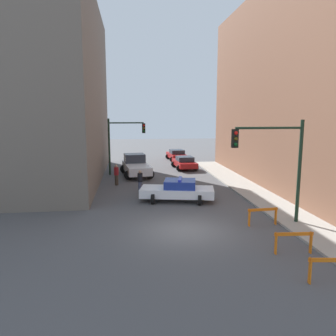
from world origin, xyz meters
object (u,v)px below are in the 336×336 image
at_px(police_car, 178,190).
at_px(pedestrian_crossing, 140,181).
at_px(parked_car_near, 184,162).
at_px(barrier_mid, 294,239).
at_px(traffic_light_near, 278,156).
at_px(barrier_back, 263,214).
at_px(parked_car_mid, 177,155).
at_px(white_truck, 136,166).
at_px(pedestrian_corner, 116,174).
at_px(traffic_light_far, 121,138).
at_px(barrier_front, 332,266).

xyz_separation_m(police_car, pedestrian_crossing, (-2.34, 2.51, 0.14)).
distance_m(parked_car_near, barrier_mid, 21.14).
bearing_deg(traffic_light_near, parked_car_near, 95.37).
relative_size(parked_car_near, barrier_back, 2.76).
distance_m(parked_car_near, pedestrian_crossing, 11.15).
relative_size(parked_car_mid, pedestrian_crossing, 2.67).
distance_m(white_truck, pedestrian_corner, 4.41).
bearing_deg(traffic_light_far, pedestrian_corner, -93.87).
xyz_separation_m(police_car, barrier_mid, (3.42, -8.61, -0.11)).
bearing_deg(parked_car_near, traffic_light_near, -88.36).
bearing_deg(traffic_light_near, pedestrian_crossing, 130.71).
bearing_deg(parked_car_near, pedestrian_crossing, -119.90).
height_order(white_truck, parked_car_mid, white_truck).
relative_size(pedestrian_corner, barrier_mid, 1.04).
xyz_separation_m(parked_car_mid, pedestrian_crossing, (-5.05, -16.48, 0.19)).
relative_size(parked_car_near, barrier_front, 2.77).
height_order(parked_car_near, pedestrian_crossing, pedestrian_crossing).
bearing_deg(barrier_back, parked_car_mid, 92.02).
height_order(police_car, parked_car_near, police_car).
relative_size(traffic_light_far, barrier_mid, 3.25).
distance_m(police_car, barrier_back, 6.29).
bearing_deg(pedestrian_corner, white_truck, 14.65).
relative_size(traffic_light_far, barrier_back, 3.25).
bearing_deg(barrier_mid, traffic_light_near, 76.86).
xyz_separation_m(traffic_light_far, parked_car_near, (6.37, 2.37, -2.72)).
bearing_deg(barrier_front, white_truck, 106.32).
distance_m(police_car, pedestrian_crossing, 3.43).
bearing_deg(white_truck, police_car, -82.53).
bearing_deg(parked_car_mid, barrier_back, -92.34).
height_order(white_truck, barrier_mid, white_truck).
bearing_deg(police_car, barrier_mid, -146.48).
distance_m(traffic_light_far, parked_car_near, 7.32).
bearing_deg(traffic_light_far, parked_car_mid, 53.64).
distance_m(pedestrian_corner, barrier_back, 13.07).
xyz_separation_m(barrier_front, barrier_back, (0.05, 5.82, 0.00)).
distance_m(white_truck, pedestrian_crossing, 6.98).
bearing_deg(barrier_mid, police_car, 111.69).
relative_size(traffic_light_near, police_car, 1.04).
bearing_deg(parked_car_mid, pedestrian_crossing, -111.41).
relative_size(traffic_light_near, parked_car_near, 1.18).
xyz_separation_m(white_truck, parked_car_mid, (5.20, 9.50, -0.23)).
bearing_deg(white_truck, parked_car_near, 23.71).
distance_m(parked_car_mid, pedestrian_crossing, 17.24).
bearing_deg(barrier_front, parked_car_mid, 91.53).
bearing_deg(barrier_back, pedestrian_crossing, 127.53).
bearing_deg(pedestrian_crossing, parked_car_mid, 40.49).
bearing_deg(barrier_mid, parked_car_near, 92.30).
distance_m(pedestrian_crossing, barrier_front, 14.73).
bearing_deg(parked_car_mid, parked_car_near, -95.57).
bearing_deg(barrier_front, barrier_mid, 92.16).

